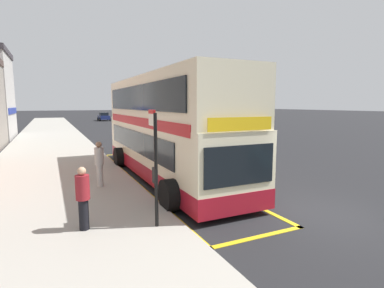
{
  "coord_description": "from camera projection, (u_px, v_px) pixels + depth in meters",
  "views": [
    {
      "loc": [
        -7.03,
        -5.73,
        3.24
      ],
      "look_at": [
        -1.36,
        6.2,
        1.48
      ],
      "focal_mm": 28.11,
      "sensor_mm": 36.0,
      "label": 1
    }
  ],
  "objects": [
    {
      "name": "bus_bay_markings",
      "position": [
        163.0,
        176.0,
        13.53
      ],
      "size": [
        2.89,
        13.92,
        0.01
      ],
      "color": "gold",
      "rests_on": "ground"
    },
    {
      "name": "pavement_near",
      "position": [
        50.0,
        132.0,
        34.22
      ],
      "size": [
        6.0,
        76.0,
        0.14
      ],
      "primitive_type": "cube",
      "color": "#A39E93",
      "rests_on": "ground"
    },
    {
      "name": "parked_car_navy_far",
      "position": [
        104.0,
        117.0,
        58.71
      ],
      "size": [
        2.09,
        4.2,
        1.62
      ],
      "rotation": [
        0.0,
        0.0,
        0.01
      ],
      "color": "navy",
      "rests_on": "ground"
    },
    {
      "name": "parked_car_teal_ahead",
      "position": [
        192.0,
        131.0,
        27.33
      ],
      "size": [
        2.09,
        4.2,
        1.62
      ],
      "rotation": [
        0.0,
        0.0,
        3.16
      ],
      "color": "#196066",
      "rests_on": "ground"
    },
    {
      "name": "double_decker_bus",
      "position": [
        165.0,
        131.0,
        13.16
      ],
      "size": [
        3.24,
        11.51,
        4.4
      ],
      "color": "beige",
      "rests_on": "ground"
    },
    {
      "name": "ground_plane",
      "position": [
        113.0,
        130.0,
        37.2
      ],
      "size": [
        260.0,
        260.0,
        0.0
      ],
      "primitive_type": "plane",
      "color": "black"
    },
    {
      "name": "bus_stop_sign",
      "position": [
        155.0,
        160.0,
        7.53
      ],
      "size": [
        0.09,
        0.51,
        2.96
      ],
      "color": "black",
      "rests_on": "pavement_near"
    },
    {
      "name": "pedestrian_waiting_near_sign",
      "position": [
        99.0,
        162.0,
        11.3
      ],
      "size": [
        0.34,
        0.34,
        1.71
      ],
      "color": "#B7B2AD",
      "rests_on": "pavement_near"
    },
    {
      "name": "pedestrian_further_back",
      "position": [
        83.0,
        196.0,
        7.38
      ],
      "size": [
        0.34,
        0.34,
        1.59
      ],
      "color": "black",
      "rests_on": "pavement_near"
    }
  ]
}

